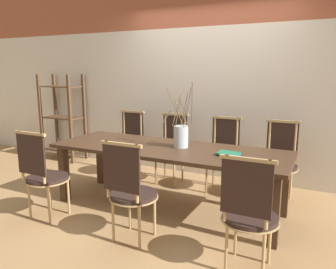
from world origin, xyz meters
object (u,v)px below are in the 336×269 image
at_px(chair_far_center, 222,153).
at_px(shelving_rack, 63,118).
at_px(chair_near_center, 249,212).
at_px(vase_centerpiece, 181,136).
at_px(book_stack, 228,154).
at_px(dining_table, 168,155).

height_order(chair_far_center, shelving_rack, shelving_rack).
relative_size(chair_far_center, shelving_rack, 0.65).
height_order(chair_near_center, shelving_rack, shelving_rack).
bearing_deg(shelving_rack, chair_far_center, -5.14).
xyz_separation_m(vase_centerpiece, book_stack, (0.58, -0.11, -0.12)).
distance_m(dining_table, chair_near_center, 1.39).
bearing_deg(book_stack, vase_centerpiece, 169.05).
relative_size(dining_table, shelving_rack, 1.78).
distance_m(chair_near_center, shelving_rack, 4.22).
distance_m(chair_far_center, book_stack, 0.96).
distance_m(dining_table, shelving_rack, 2.86).
relative_size(chair_near_center, vase_centerpiece, 1.32).
bearing_deg(book_stack, dining_table, 177.11).
bearing_deg(dining_table, shelving_rack, 157.20).
distance_m(chair_far_center, shelving_rack, 3.04).
xyz_separation_m(dining_table, chair_near_center, (1.11, -0.84, -0.13)).
xyz_separation_m(chair_far_center, vase_centerpiece, (-0.26, -0.76, 0.35)).
relative_size(chair_far_center, vase_centerpiece, 1.32).
bearing_deg(dining_table, chair_near_center, -36.99).
bearing_deg(shelving_rack, vase_centerpiece, -20.48).
relative_size(dining_table, book_stack, 10.90).
xyz_separation_m(chair_far_center, book_stack, (0.32, -0.87, 0.23)).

